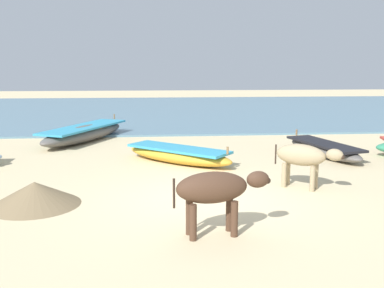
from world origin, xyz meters
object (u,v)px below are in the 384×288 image
(cow_adult_dun, at_px, (303,157))
(cow_second_adult_dark, at_px, (216,190))
(fishing_boat_4, at_px, (84,133))
(fishing_boat_6, at_px, (178,154))
(fishing_boat_3, at_px, (324,149))

(cow_adult_dun, xyz_separation_m, cow_second_adult_dark, (-2.35, -2.58, 0.04))
(fishing_boat_4, relative_size, cow_adult_dun, 3.49)
(fishing_boat_4, bearing_deg, fishing_boat_6, -115.96)
(cow_second_adult_dark, bearing_deg, fishing_boat_4, 102.17)
(fishing_boat_6, relative_size, cow_adult_dun, 2.36)
(cow_adult_dun, bearing_deg, fishing_boat_4, 168.08)
(fishing_boat_3, relative_size, cow_adult_dun, 2.47)
(fishing_boat_6, height_order, cow_adult_dun, cow_adult_dun)
(fishing_boat_4, bearing_deg, fishing_boat_3, -89.10)
(fishing_boat_6, bearing_deg, cow_adult_dun, -6.84)
(fishing_boat_3, distance_m, cow_adult_dun, 3.91)
(fishing_boat_3, bearing_deg, fishing_boat_6, 82.57)
(fishing_boat_6, bearing_deg, cow_second_adult_dark, -46.58)
(fishing_boat_4, height_order, fishing_boat_6, fishing_boat_4)
(fishing_boat_3, relative_size, cow_second_adult_dark, 2.08)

